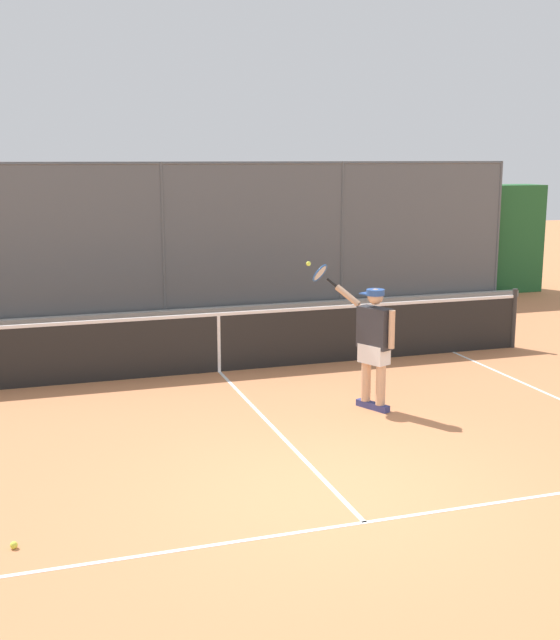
% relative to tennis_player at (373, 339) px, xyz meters
% --- Properties ---
extents(ground_plane, '(60.00, 60.00, 0.00)m').
position_rel_tennis_player_xyz_m(ground_plane, '(1.51, 2.42, -0.97)').
color(ground_plane, '#C67A4C').
extents(court_line_markings, '(8.53, 10.44, 0.01)m').
position_rel_tennis_player_xyz_m(court_line_markings, '(1.51, 3.49, -0.97)').
color(court_line_markings, white).
rests_on(court_line_markings, ground).
extents(fence_backdrop, '(19.39, 1.37, 3.28)m').
position_rel_tennis_player_xyz_m(fence_backdrop, '(1.51, -8.04, 0.37)').
color(fence_backdrop, '#565B60').
rests_on(fence_backdrop, ground).
extents(tennis_net, '(10.95, 0.09, 1.07)m').
position_rel_tennis_player_xyz_m(tennis_net, '(1.51, -2.53, -0.48)').
color(tennis_net, '#2D2D2D').
rests_on(tennis_net, ground).
extents(tennis_player, '(0.89, 1.17, 1.95)m').
position_rel_tennis_player_xyz_m(tennis_player, '(0.00, 0.00, 0.00)').
color(tennis_player, navy).
rests_on(tennis_player, ground).
extents(tennis_ball_near_baseline, '(0.07, 0.07, 0.07)m').
position_rel_tennis_player_xyz_m(tennis_ball_near_baseline, '(4.65, 2.71, -0.94)').
color(tennis_ball_near_baseline, '#D6E042').
rests_on(tennis_ball_near_baseline, ground).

